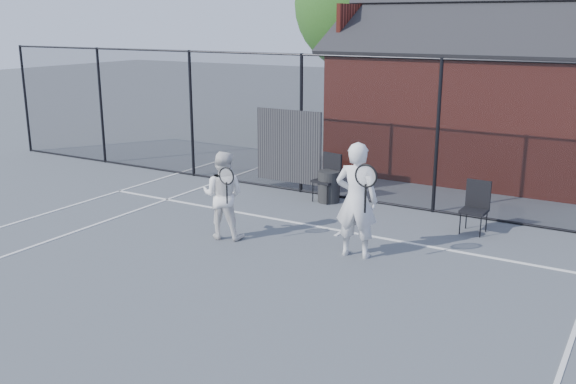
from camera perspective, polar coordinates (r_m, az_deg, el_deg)
The scene contains 10 objects.
ground at distance 9.13m, azimuth -3.44°, elevation -8.66°, with size 80.00×80.00×0.00m, color #4F535A.
court_lines at distance 8.17m, azimuth -8.74°, elevation -11.74°, with size 11.02×18.00×0.01m.
fence at distance 13.11m, azimuth 7.66°, elevation 5.15°, with size 22.04×3.00×3.00m.
clubhouse at distance 16.59m, azimuth 15.77°, elevation 7.33°, with size 6.50×4.36×4.19m.
tree_left at distance 22.40m, azimuth 6.57°, elevation 16.26°, with size 4.48×4.48×6.44m.
player_front at distance 10.13m, azimuth 6.11°, elevation -0.71°, with size 0.86×0.66×1.86m.
player_back at distance 11.05m, azimuth -5.79°, elevation -0.27°, with size 0.89×0.76×1.53m.
chair_left at distance 13.31m, azimuth 3.42°, elevation 1.19°, with size 0.47×0.49×0.98m, color black.
chair_right at distance 11.78m, azimuth 16.23°, elevation -1.41°, with size 0.44×0.45×0.91m, color black.
waste_bin at distance 13.32m, azimuth 3.64°, elevation 0.48°, with size 0.45×0.45×0.65m, color #242424.
Camera 1 is at (4.72, -6.91, 3.66)m, focal length 40.00 mm.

